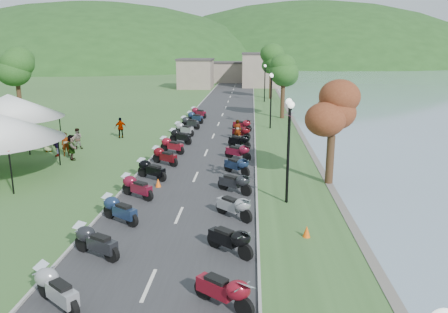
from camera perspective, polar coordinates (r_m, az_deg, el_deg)
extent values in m
cube|color=#323234|center=(43.17, -0.73, 4.26)|extent=(7.00, 120.00, 0.02)
cube|color=gray|center=(87.69, 0.18, 10.97)|extent=(18.00, 16.00, 5.00)
imported|color=slate|center=(32.51, -19.82, 0.07)|extent=(0.73, 0.64, 1.66)
imported|color=slate|center=(34.50, -18.53, 0.96)|extent=(0.84, 0.59, 1.57)
imported|color=slate|center=(32.64, -21.02, 0.02)|extent=(1.04, 1.26, 1.83)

